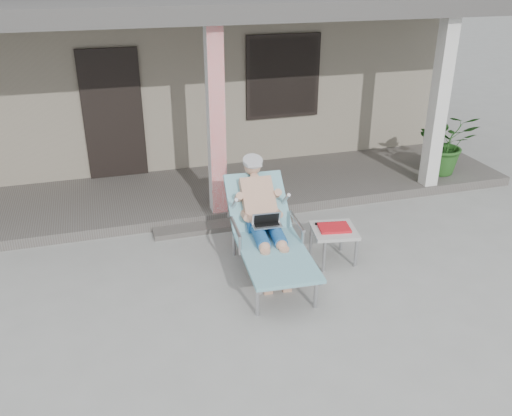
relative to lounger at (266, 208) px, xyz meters
name	(u,v)px	position (x,y,z in m)	size (l,w,h in m)	color
ground	(262,298)	(-0.25, -0.67, -0.80)	(60.00, 60.00, 0.00)	#9E9E99
house	(169,57)	(-0.25, 5.83, 0.86)	(10.40, 5.40, 3.30)	gray
porch_deck	(207,192)	(-0.25, 2.33, -0.73)	(10.00, 2.00, 0.15)	#605B56
porch_overhang	(200,15)	(-0.25, 2.28, 1.98)	(10.00, 2.30, 2.85)	silver
porch_step	(224,225)	(-0.25, 1.18, -0.77)	(2.00, 0.30, 0.07)	#605B56
lounger	(266,208)	(0.00, 0.00, 0.00)	(0.88, 2.05, 1.31)	#B7B7BC
side_table	(334,232)	(0.86, -0.11, -0.40)	(0.62, 0.62, 0.48)	#BABAB5
potted_palm	(446,143)	(3.77, 1.87, -0.12)	(0.96, 0.83, 1.07)	#26591E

